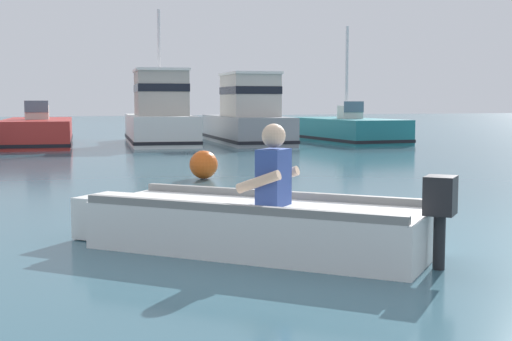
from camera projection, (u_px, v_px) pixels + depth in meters
ground_plane at (357, 228)px, 7.84m from camera, size 120.00×120.00×0.00m
rowboat_with_person at (252, 224)px, 6.64m from camera, size 3.05×3.08×1.19m
moored_boat_red at (38, 133)px, 22.56m from camera, size 2.73×6.21×1.40m
moored_boat_white at (160, 117)px, 23.15m from camera, size 2.76×5.85×4.31m
moored_boat_grey at (247, 118)px, 23.67m from camera, size 2.48×5.95×2.31m
moored_boat_teal at (344, 130)px, 24.45m from camera, size 2.12×5.56×3.89m
mooring_buoy at (204, 165)px, 12.81m from camera, size 0.51×0.51×0.51m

